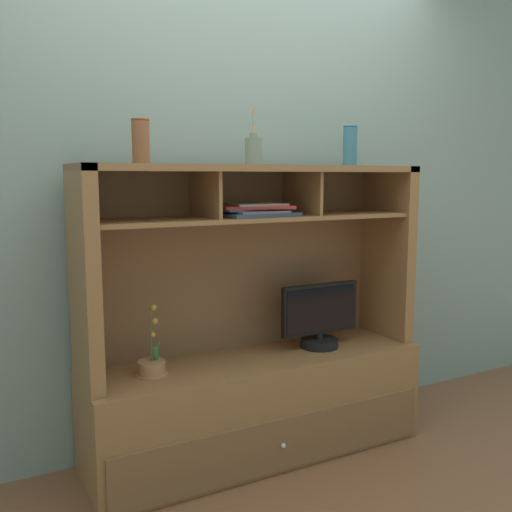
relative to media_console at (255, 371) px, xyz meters
The scene contains 9 objects.
floor_plane 0.42m from the media_console, 90.00° to the right, with size 6.00×6.00×0.02m, color brown.
back_wall 1.03m from the media_console, 90.00° to the left, with size 6.00×0.02×2.80m, color gray.
media_console is the anchor object (origin of this frame).
tv_monitor 0.42m from the media_console, ahead, with size 0.44×0.19×0.33m.
potted_orchid 0.54m from the media_console, behind, with size 0.14×0.14×0.31m.
magazine_stack_left 0.79m from the media_console, 120.24° to the right, with size 0.38×0.29×0.06m.
diffuser_bottle 1.06m from the media_console, 90.00° to the left, with size 0.08×0.08×0.27m.
ceramic_vase 1.21m from the media_console, behind, with size 0.08×0.08×0.19m.
accent_vase 1.22m from the media_console, ahead, with size 0.07×0.07×0.20m.
Camera 1 is at (-1.24, -2.33, 1.35)m, focal length 39.66 mm.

